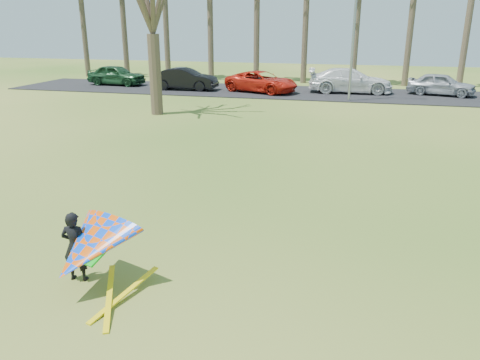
% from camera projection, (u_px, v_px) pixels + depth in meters
% --- Properties ---
extents(ground, '(100.00, 100.00, 0.00)m').
position_uv_depth(ground, '(217.00, 258.00, 9.94)').
color(ground, '#225913').
rests_on(ground, ground).
extents(parking_strip, '(46.00, 7.00, 0.06)m').
position_uv_depth(parking_strip, '(321.00, 93.00, 32.88)').
color(parking_strip, black).
rests_on(parking_strip, ground).
extents(streetlight, '(2.28, 0.18, 8.00)m').
position_uv_depth(streetlight, '(357.00, 28.00, 28.20)').
color(streetlight, gray).
rests_on(streetlight, ground).
extents(car_0, '(4.68, 2.16, 1.55)m').
position_uv_depth(car_0, '(116.00, 75.00, 36.78)').
color(car_0, '#1A4122').
rests_on(car_0, parking_strip).
extents(car_1, '(4.78, 1.75, 1.57)m').
position_uv_depth(car_1, '(185.00, 79.00, 34.18)').
color(car_1, black).
rests_on(car_1, parking_strip).
extents(car_2, '(5.74, 4.12, 1.45)m').
position_uv_depth(car_2, '(262.00, 82.00, 33.03)').
color(car_2, red).
rests_on(car_2, parking_strip).
extents(car_3, '(5.90, 2.73, 1.67)m').
position_uv_depth(car_3, '(350.00, 81.00, 32.72)').
color(car_3, white).
rests_on(car_3, parking_strip).
extents(car_4, '(4.66, 2.85, 1.48)m').
position_uv_depth(car_4, '(441.00, 84.00, 31.59)').
color(car_4, '#969BA3').
rests_on(car_4, parking_strip).
extents(kite_flyer, '(2.13, 2.39, 2.02)m').
position_uv_depth(kite_flyer, '(87.00, 248.00, 8.54)').
color(kite_flyer, black).
rests_on(kite_flyer, ground).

